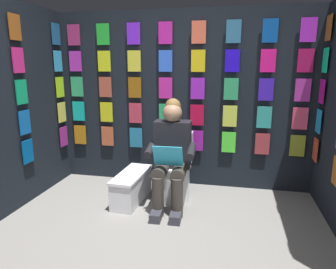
% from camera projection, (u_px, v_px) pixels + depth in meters
% --- Properties ---
extents(display_wall_back, '(3.33, 0.14, 2.21)m').
position_uv_depth(display_wall_back, '(182.00, 100.00, 3.92)').
color(display_wall_back, black).
rests_on(display_wall_back, ground).
extents(display_wall_right, '(0.14, 1.86, 2.21)m').
position_uv_depth(display_wall_right, '(16.00, 106.00, 3.33)').
color(display_wall_right, black).
rests_on(display_wall_right, ground).
extents(toilet, '(0.41, 0.56, 0.77)m').
position_uv_depth(toilet, '(175.00, 171.00, 3.60)').
color(toilet, white).
rests_on(toilet, ground).
extents(person_reading, '(0.54, 0.69, 1.19)m').
position_uv_depth(person_reading, '(171.00, 154.00, 3.33)').
color(person_reading, black).
rests_on(person_reading, ground).
extents(comic_longbox_near, '(0.31, 0.72, 0.34)m').
position_uv_depth(comic_longbox_near, '(132.00, 187.00, 3.54)').
color(comic_longbox_near, silver).
rests_on(comic_longbox_near, ground).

